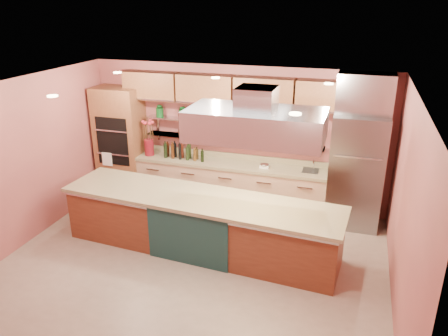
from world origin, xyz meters
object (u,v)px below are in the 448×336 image
(refrigerator, at_px, (356,172))
(kitchen_scale, at_px, (264,165))
(copper_kettle, at_px, (184,115))
(green_canister, at_px, (197,115))
(island, at_px, (200,223))
(flower_vase, at_px, (149,147))

(refrigerator, relative_size, kitchen_scale, 12.35)
(copper_kettle, distance_m, green_canister, 0.27)
(island, bearing_deg, flower_vase, 139.85)
(refrigerator, relative_size, copper_kettle, 11.44)
(refrigerator, bearing_deg, green_canister, 175.82)
(flower_vase, bearing_deg, island, -44.18)
(island, height_order, copper_kettle, copper_kettle)
(refrigerator, bearing_deg, flower_vase, 179.86)
(refrigerator, height_order, kitchen_scale, refrigerator)
(kitchen_scale, distance_m, copper_kettle, 1.93)
(refrigerator, bearing_deg, kitchen_scale, 179.66)
(kitchen_scale, bearing_deg, island, -129.18)
(copper_kettle, xyz_separation_m, green_canister, (0.27, 0.00, 0.01))
(refrigerator, bearing_deg, island, -144.90)
(kitchen_scale, bearing_deg, green_canister, 154.82)
(kitchen_scale, xyz_separation_m, green_canister, (-1.46, 0.22, 0.82))
(refrigerator, bearing_deg, copper_kettle, 176.15)
(flower_vase, height_order, green_canister, green_canister)
(island, height_order, flower_vase, flower_vase)
(island, distance_m, kitchen_scale, 1.90)
(flower_vase, relative_size, kitchen_scale, 2.02)
(island, relative_size, copper_kettle, 24.98)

